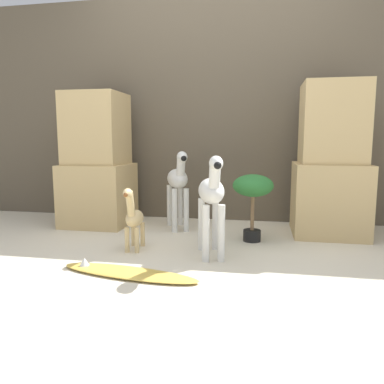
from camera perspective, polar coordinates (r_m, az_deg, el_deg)
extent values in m
plane|color=beige|center=(2.53, -0.94, -10.80)|extent=(14.00, 14.00, 0.00)
cube|color=brown|center=(3.82, 3.41, 12.34)|extent=(6.40, 0.08, 2.20)
cube|color=tan|center=(3.69, -14.03, -0.35)|extent=(0.59, 0.58, 0.58)
cube|color=tan|center=(3.66, -14.37, 9.29)|extent=(0.51, 0.50, 0.66)
cube|color=tan|center=(3.41, 20.13, -1.03)|extent=(0.59, 0.58, 0.61)
cube|color=tan|center=(3.37, 20.66, 9.77)|extent=(0.51, 0.49, 0.67)
cylinder|color=silver|center=(2.52, 4.49, -6.29)|extent=(0.05, 0.05, 0.39)
cylinder|color=silver|center=(2.50, 2.11, -6.36)|extent=(0.05, 0.05, 0.39)
cylinder|color=silver|center=(2.78, 3.60, -4.88)|extent=(0.05, 0.05, 0.39)
cylinder|color=silver|center=(2.77, 1.45, -4.93)|extent=(0.05, 0.05, 0.39)
ellipsoid|color=silver|center=(2.59, 2.94, 0.16)|extent=(0.27, 0.43, 0.17)
cylinder|color=silver|center=(2.41, 3.47, 2.50)|extent=(0.10, 0.14, 0.20)
ellipsoid|color=silver|center=(2.35, 3.68, 4.38)|extent=(0.13, 0.18, 0.10)
sphere|color=black|center=(2.28, 3.92, 4.07)|extent=(0.05, 0.05, 0.05)
cube|color=black|center=(2.41, 3.48, 2.71)|extent=(0.04, 0.08, 0.17)
cylinder|color=silver|center=(3.31, -0.89, -2.78)|extent=(0.05, 0.05, 0.39)
cylinder|color=silver|center=(3.29, -2.67, -2.85)|extent=(0.05, 0.05, 0.39)
cylinder|color=silver|center=(3.57, -1.80, -1.96)|extent=(0.05, 0.05, 0.39)
cylinder|color=silver|center=(3.56, -3.46, -2.02)|extent=(0.05, 0.05, 0.39)
ellipsoid|color=silver|center=(3.39, -2.25, 2.05)|extent=(0.32, 0.43, 0.17)
cylinder|color=silver|center=(3.22, -1.71, 3.92)|extent=(0.12, 0.15, 0.20)
ellipsoid|color=silver|center=(3.16, -1.52, 5.35)|extent=(0.14, 0.18, 0.10)
sphere|color=black|center=(3.09, -1.27, 5.14)|extent=(0.05, 0.05, 0.05)
cube|color=black|center=(3.22, -1.71, 4.08)|extent=(0.05, 0.08, 0.17)
cylinder|color=#E0C184|center=(2.75, -8.41, -7.30)|extent=(0.03, 0.03, 0.18)
cylinder|color=#E0C184|center=(2.77, -9.87, -7.22)|extent=(0.03, 0.03, 0.18)
cylinder|color=#E0C184|center=(2.91, -7.53, -6.40)|extent=(0.03, 0.03, 0.18)
cylinder|color=#E0C184|center=(2.93, -8.92, -6.34)|extent=(0.03, 0.03, 0.18)
ellipsoid|color=#E0C184|center=(2.81, -8.74, -3.98)|extent=(0.14, 0.26, 0.12)
cylinder|color=#E0C184|center=(2.68, -9.38, -1.90)|extent=(0.06, 0.12, 0.21)
ellipsoid|color=#E0C184|center=(2.61, -9.80, -0.16)|extent=(0.07, 0.11, 0.06)
sphere|color=brown|center=(2.57, -10.07, -0.42)|extent=(0.03, 0.03, 0.03)
cylinder|color=black|center=(3.07, 9.11, -6.56)|extent=(0.14, 0.14, 0.09)
cylinder|color=brown|center=(3.03, 9.19, -3.24)|extent=(0.03, 0.03, 0.27)
ellipsoid|color=#286B2D|center=(3.00, 9.28, 0.98)|extent=(0.32, 0.32, 0.18)
ellipsoid|color=gold|center=(2.35, -9.61, -12.03)|extent=(0.93, 0.35, 0.03)
cone|color=white|center=(2.50, -16.07, -10.15)|extent=(0.07, 0.07, 0.05)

